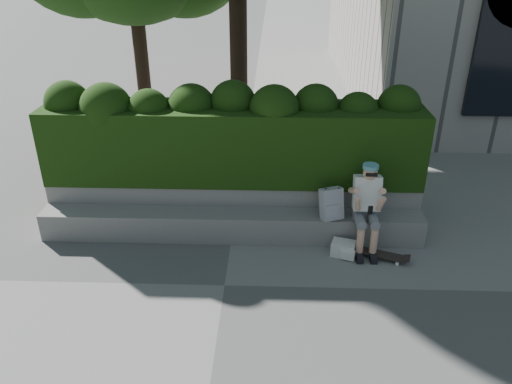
{
  "coord_description": "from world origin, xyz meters",
  "views": [
    {
      "loc": [
        0.63,
        -5.55,
        4.25
      ],
      "look_at": [
        0.4,
        1.0,
        0.95
      ],
      "focal_mm": 35.0,
      "sensor_mm": 36.0,
      "label": 1
    }
  ],
  "objects_px": {
    "backpack_plaid": "(331,204)",
    "person": "(367,204)",
    "skateboard": "(380,254)",
    "backpack_ground": "(343,248)"
  },
  "relations": [
    {
      "from": "backpack_ground",
      "to": "skateboard",
      "type": "bearing_deg",
      "value": 9.77
    },
    {
      "from": "backpack_plaid",
      "to": "backpack_ground",
      "type": "xyz_separation_m",
      "value": [
        0.18,
        -0.33,
        -0.58
      ]
    },
    {
      "from": "skateboard",
      "to": "backpack_plaid",
      "type": "relative_size",
      "value": 1.63
    },
    {
      "from": "skateboard",
      "to": "backpack_plaid",
      "type": "bearing_deg",
      "value": 171.02
    },
    {
      "from": "backpack_plaid",
      "to": "skateboard",
      "type": "bearing_deg",
      "value": -51.29
    },
    {
      "from": "person",
      "to": "skateboard",
      "type": "relative_size",
      "value": 1.74
    },
    {
      "from": "backpack_ground",
      "to": "backpack_plaid",
      "type": "bearing_deg",
      "value": 136.35
    },
    {
      "from": "backpack_plaid",
      "to": "backpack_ground",
      "type": "relative_size",
      "value": 1.4
    },
    {
      "from": "backpack_plaid",
      "to": "person",
      "type": "bearing_deg",
      "value": -31.0
    },
    {
      "from": "person",
      "to": "backpack_ground",
      "type": "bearing_deg",
      "value": -142.47
    }
  ]
}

